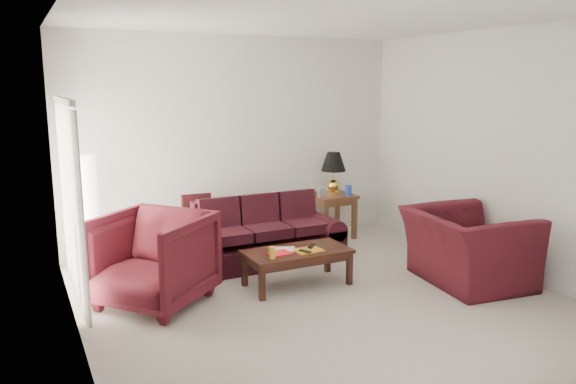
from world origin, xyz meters
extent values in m
plane|color=beige|center=(0.00, 0.00, 0.00)|extent=(5.00, 5.00, 0.00)
cube|color=silver|center=(-2.42, 1.30, 1.08)|extent=(0.10, 2.00, 2.16)
cube|color=black|center=(-0.75, 2.13, 0.67)|extent=(0.40, 0.21, 0.41)
cube|color=silver|center=(1.14, 2.03, 0.74)|extent=(0.14, 0.08, 0.13)
cylinder|color=#18309D|center=(1.56, 1.95, 0.75)|extent=(0.10, 0.10, 0.15)
cube|color=silver|center=(1.19, 2.35, 0.76)|extent=(0.17, 0.20, 0.06)
imported|color=#471019|center=(-1.69, 0.67, 0.50)|extent=(1.52, 1.52, 1.00)
imported|color=#3E0E15|center=(1.79, -0.31, 0.43)|extent=(1.31, 1.45, 0.86)
cube|color=red|center=(-0.30, 0.46, 0.44)|extent=(0.28, 0.23, 0.01)
cube|color=white|center=(-0.18, 0.57, 0.44)|extent=(0.29, 0.24, 0.01)
cube|color=#C27F16|center=(0.05, 0.41, 0.44)|extent=(0.32, 0.25, 0.02)
cube|color=black|center=(-0.03, 0.34, 0.46)|extent=(0.10, 0.16, 0.02)
cube|color=black|center=(0.13, 0.49, 0.46)|extent=(0.15, 0.16, 0.02)
cylinder|color=gold|center=(-0.45, 0.34, 0.49)|extent=(0.08, 0.08, 0.13)
camera|label=1|loc=(-2.93, -5.07, 2.34)|focal=35.00mm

